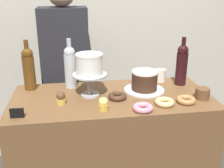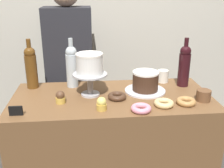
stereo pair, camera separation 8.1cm
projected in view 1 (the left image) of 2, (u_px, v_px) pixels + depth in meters
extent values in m
cube|color=#BCB7A8|center=(97.00, 16.00, 2.32)|extent=(6.00, 0.05, 2.60)
cube|color=brown|center=(112.00, 158.00, 1.82)|extent=(1.22, 0.57, 0.91)
cylinder|color=#B2B2B7|center=(90.00, 94.00, 1.67)|extent=(0.11, 0.11, 0.01)
cylinder|color=#B2B2B7|center=(90.00, 85.00, 1.65)|extent=(0.04, 0.04, 0.12)
cylinder|color=#B2B2B7|center=(90.00, 75.00, 1.63)|extent=(0.21, 0.21, 0.01)
cylinder|color=white|center=(89.00, 65.00, 1.61)|extent=(0.16, 0.16, 0.11)
cylinder|color=white|center=(89.00, 55.00, 1.58)|extent=(0.16, 0.16, 0.01)
cylinder|color=silver|center=(144.00, 90.00, 1.74)|extent=(0.26, 0.26, 0.01)
cylinder|color=#3D2619|center=(144.00, 81.00, 1.72)|extent=(0.16, 0.16, 0.11)
cylinder|color=white|center=(145.00, 72.00, 1.70)|extent=(0.17, 0.17, 0.01)
cylinder|color=black|center=(181.00, 69.00, 1.82)|extent=(0.08, 0.08, 0.22)
sphere|color=black|center=(183.00, 50.00, 1.78)|extent=(0.07, 0.07, 0.07)
cylinder|color=black|center=(184.00, 43.00, 1.76)|extent=(0.03, 0.03, 0.08)
cylinder|color=#B2BCC1|center=(70.00, 71.00, 1.77)|extent=(0.08, 0.08, 0.22)
sphere|color=#B2BCC1|center=(69.00, 52.00, 1.73)|extent=(0.07, 0.07, 0.07)
cylinder|color=#B2BCC1|center=(69.00, 44.00, 1.71)|extent=(0.03, 0.03, 0.08)
cylinder|color=#5B3814|center=(29.00, 73.00, 1.74)|extent=(0.08, 0.08, 0.22)
sphere|color=#5B3814|center=(27.00, 54.00, 1.69)|extent=(0.07, 0.07, 0.07)
cylinder|color=#5B3814|center=(26.00, 46.00, 1.68)|extent=(0.03, 0.03, 0.08)
cylinder|color=gold|center=(61.00, 101.00, 1.55)|extent=(0.06, 0.06, 0.03)
sphere|color=brown|center=(61.00, 96.00, 1.54)|extent=(0.05, 0.05, 0.05)
cylinder|color=gold|center=(103.00, 107.00, 1.47)|extent=(0.06, 0.06, 0.03)
sphere|color=#EFDB6B|center=(103.00, 102.00, 1.46)|extent=(0.05, 0.05, 0.05)
torus|color=#472D1E|center=(117.00, 96.00, 1.62)|extent=(0.11, 0.11, 0.03)
torus|color=#E0C17F|center=(165.00, 102.00, 1.54)|extent=(0.11, 0.11, 0.03)
torus|color=#B27F47|center=(186.00, 100.00, 1.57)|extent=(0.11, 0.11, 0.03)
torus|color=pink|center=(143.00, 108.00, 1.47)|extent=(0.11, 0.11, 0.03)
cylinder|color=brown|center=(202.00, 98.00, 1.62)|extent=(0.08, 0.08, 0.01)
cylinder|color=brown|center=(202.00, 96.00, 1.62)|extent=(0.08, 0.08, 0.01)
cylinder|color=brown|center=(202.00, 94.00, 1.62)|extent=(0.08, 0.08, 0.01)
cylinder|color=brown|center=(203.00, 93.00, 1.61)|extent=(0.08, 0.08, 0.01)
cylinder|color=brown|center=(203.00, 91.00, 1.61)|extent=(0.08, 0.08, 0.01)
cylinder|color=brown|center=(203.00, 89.00, 1.60)|extent=(0.08, 0.08, 0.01)
cube|color=black|center=(17.00, 113.00, 1.39)|extent=(0.07, 0.01, 0.05)
cylinder|color=silver|center=(160.00, 75.00, 1.91)|extent=(0.08, 0.08, 0.08)
cube|color=black|center=(69.00, 126.00, 2.30)|extent=(0.28, 0.18, 0.85)
cube|color=#232328|center=(64.00, 44.00, 2.06)|extent=(0.36, 0.22, 0.55)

